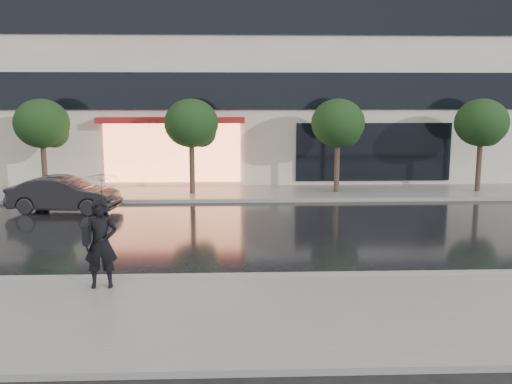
{
  "coord_description": "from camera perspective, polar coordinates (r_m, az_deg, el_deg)",
  "views": [
    {
      "loc": [
        -1.29,
        -13.36,
        4.14
      ],
      "look_at": [
        -0.66,
        2.65,
        1.4
      ],
      "focal_mm": 40.0,
      "sensor_mm": 36.0,
      "label": 1
    }
  ],
  "objects": [
    {
      "name": "sidewalk_near",
      "position": [
        10.98,
        4.75,
        -12.15
      ],
      "size": [
        60.0,
        4.5,
        0.12
      ],
      "primitive_type": "cube",
      "color": "slate",
      "rests_on": "ground"
    },
    {
      "name": "parked_car",
      "position": [
        21.42,
        -18.63,
        -0.22
      ],
      "size": [
        4.02,
        1.85,
        1.28
      ],
      "primitive_type": "imported",
      "rotation": [
        0.0,
        0.0,
        1.44
      ],
      "color": "black",
      "rests_on": "ground"
    },
    {
      "name": "tree_far_east",
      "position": [
        25.61,
        21.71,
        6.3
      ],
      "size": [
        2.2,
        2.2,
        3.99
      ],
      "color": "#33261C",
      "rests_on": "ground"
    },
    {
      "name": "pedestrian_with_umbrella",
      "position": [
        12.28,
        -15.24,
        -2.67
      ],
      "size": [
        0.9,
        0.91,
        2.44
      ],
      "rotation": [
        0.0,
        0.0,
        0.1
      ],
      "color": "black",
      "rests_on": "sidewalk_near"
    },
    {
      "name": "office_building",
      "position": [
        31.73,
        0.09,
        18.52
      ],
      "size": [
        30.0,
        12.76,
        18.0
      ],
      "color": "beige",
      "rests_on": "ground"
    },
    {
      "name": "tree_mid_east",
      "position": [
        23.82,
        8.32,
        6.67
      ],
      "size": [
        2.2,
        2.2,
        3.99
      ],
      "color": "#33261C",
      "rests_on": "ground"
    },
    {
      "name": "tree_far_west",
      "position": [
        24.64,
        -20.48,
        6.26
      ],
      "size": [
        2.2,
        2.2,
        3.99
      ],
      "color": "#33261C",
      "rests_on": "ground"
    },
    {
      "name": "tree_mid_west",
      "position": [
        23.48,
        -6.34,
        6.67
      ],
      "size": [
        2.2,
        2.2,
        3.99
      ],
      "color": "#33261C",
      "rests_on": "ground"
    },
    {
      "name": "ground",
      "position": [
        14.05,
        3.13,
        -7.45
      ],
      "size": [
        120.0,
        120.0,
        0.0
      ],
      "primitive_type": "plane",
      "color": "black",
      "rests_on": "ground"
    },
    {
      "name": "curb_near",
      "position": [
        13.08,
        3.55,
        -8.45
      ],
      "size": [
        60.0,
        0.25,
        0.14
      ],
      "primitive_type": "cube",
      "color": "gray",
      "rests_on": "ground"
    },
    {
      "name": "curb_far",
      "position": [
        22.27,
        1.09,
        -0.82
      ],
      "size": [
        60.0,
        0.25,
        0.14
      ],
      "primitive_type": "cube",
      "color": "gray",
      "rests_on": "ground"
    },
    {
      "name": "sidewalk_far",
      "position": [
        23.99,
        0.85,
        -0.08
      ],
      "size": [
        60.0,
        3.5,
        0.12
      ],
      "primitive_type": "cube",
      "color": "slate",
      "rests_on": "ground"
    }
  ]
}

